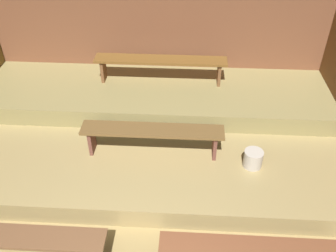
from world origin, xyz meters
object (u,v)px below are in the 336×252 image
(bench_floor_right, at_px, (255,252))
(bench_middle_center, at_px, (161,63))
(bench_lower_center, at_px, (152,134))
(pail_lower, at_px, (253,159))
(bench_floor_left, at_px, (14,240))

(bench_floor_right, xyz_separation_m, bench_middle_center, (-1.26, 3.16, 0.61))
(bench_lower_center, height_order, pail_lower, bench_lower_center)
(bench_middle_center, relative_size, pail_lower, 8.38)
(bench_floor_right, bearing_deg, bench_lower_center, 127.80)
(bench_floor_left, height_order, pail_lower, pail_lower)
(bench_floor_left, relative_size, bench_middle_center, 0.94)
(pail_lower, bearing_deg, bench_floor_right, -95.79)
(bench_floor_right, xyz_separation_m, pail_lower, (0.15, 1.44, 0.08))
(bench_floor_left, xyz_separation_m, bench_middle_center, (1.43, 3.16, 0.61))
(bench_floor_right, relative_size, bench_middle_center, 0.94)
(bench_lower_center, distance_m, pail_lower, 1.44)
(bench_middle_center, bearing_deg, bench_floor_right, -68.22)
(bench_floor_left, height_order, bench_floor_right, same)
(pail_lower, bearing_deg, bench_floor_left, -153.04)
(pail_lower, bearing_deg, bench_middle_center, 129.35)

